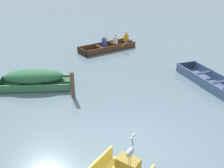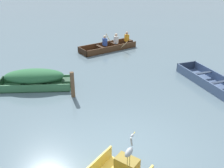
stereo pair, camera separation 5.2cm
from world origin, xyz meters
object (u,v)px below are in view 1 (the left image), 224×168
heron_on_dinghy (130,151)px  mooring_post (73,85)px  skiff_green_mid_moored (35,78)px  rowboat_dark_varnish_with_crew (110,46)px  skiff_slate_blue_near_moored (211,82)px

heron_on_dinghy → mooring_post: 4.69m
skiff_green_mid_moored → heron_on_dinghy: heron_on_dinghy is taller
heron_on_dinghy → mooring_post: (-2.26, 4.09, -0.36)m
skiff_green_mid_moored → rowboat_dark_varnish_with_crew: size_ratio=0.90×
skiff_slate_blue_near_moored → heron_on_dinghy: size_ratio=4.32×
mooring_post → skiff_green_mid_moored: bearing=158.2°
rowboat_dark_varnish_with_crew → mooring_post: (-0.98, -6.41, 0.32)m
rowboat_dark_varnish_with_crew → heron_on_dinghy: bearing=-83.1°
skiff_slate_blue_near_moored → skiff_green_mid_moored: (-7.53, -0.76, 0.31)m
skiff_slate_blue_near_moored → heron_on_dinghy: 6.62m
skiff_slate_blue_near_moored → rowboat_dark_varnish_with_crew: 6.87m
skiff_slate_blue_near_moored → mooring_post: size_ratio=3.45×
skiff_slate_blue_near_moored → skiff_green_mid_moored: bearing=-174.2°
skiff_green_mid_moored → rowboat_dark_varnish_with_crew: 6.33m
skiff_green_mid_moored → mooring_post: size_ratio=2.98×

